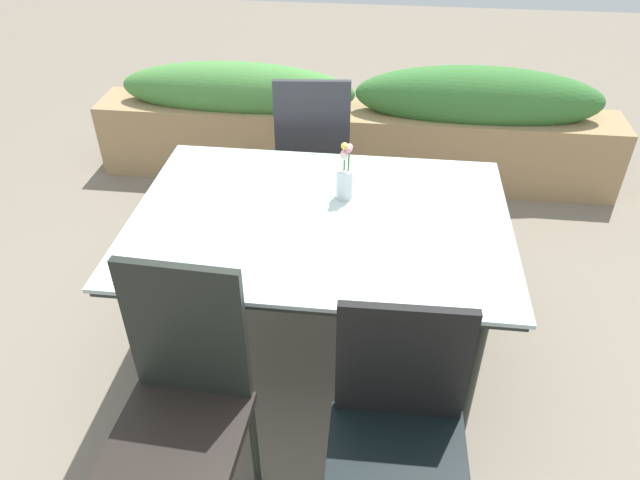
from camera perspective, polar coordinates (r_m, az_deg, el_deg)
The scene contains 7 objects.
ground_plane at distance 2.93m, azimuth 0.53°, elevation -10.11°, with size 12.00×12.00×0.00m, color #756B5B.
dining_table at distance 2.50m, azimuth -0.00°, elevation 1.13°, with size 1.55×1.09×0.74m.
chair_near_right at distance 1.99m, azimuth 7.47°, elevation -17.52°, with size 0.45×0.45×0.94m.
chair_far_side at distance 3.28m, azimuth -0.67°, elevation 8.22°, with size 0.44×0.44×1.03m.
chair_near_left at distance 2.03m, azimuth -12.97°, elevation -14.41°, with size 0.43×0.43×1.04m.
flower_vase at distance 2.54m, azimuth 2.36°, elevation 5.93°, with size 0.07×0.07×0.26m.
planter_box at distance 4.05m, azimuth 3.48°, elevation 10.82°, with size 3.43×0.38×0.81m.
Camera 1 is at (0.21, -2.01, 2.13)m, focal length 33.70 mm.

